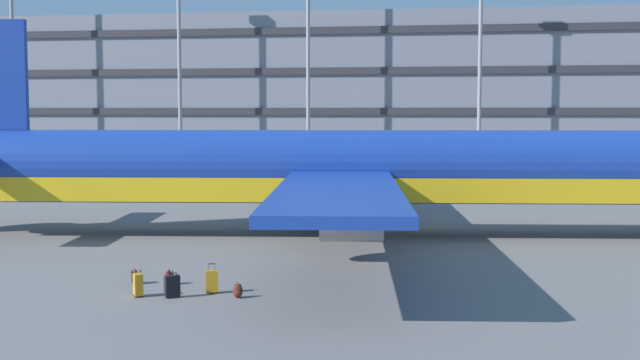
# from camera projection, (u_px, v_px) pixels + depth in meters

# --- Properties ---
(ground_plane) EXTENTS (600.00, 600.00, 0.00)m
(ground_plane) POSITION_uv_depth(u_px,v_px,m) (387.00, 232.00, 39.44)
(ground_plane) COLOR slate
(terminal_structure) EXTENTS (135.59, 14.45, 15.70)m
(terminal_structure) POSITION_uv_depth(u_px,v_px,m) (418.00, 93.00, 84.63)
(terminal_structure) COLOR slate
(terminal_structure) RESTS_ON ground_plane
(airliner) EXTENTS (43.07, 35.13, 10.24)m
(airliner) POSITION_uv_depth(u_px,v_px,m) (353.00, 171.00, 38.17)
(airliner) COLOR navy
(airliner) RESTS_ON ground_plane
(light_mast_far_left) EXTENTS (1.80, 0.50, 25.03)m
(light_mast_far_left) POSITION_uv_depth(u_px,v_px,m) (12.00, 26.00, 79.03)
(light_mast_far_left) COLOR gray
(light_mast_far_left) RESTS_ON ground_plane
(light_mast_left) EXTENTS (1.80, 0.50, 20.24)m
(light_mast_left) POSITION_uv_depth(u_px,v_px,m) (179.00, 49.00, 76.70)
(light_mast_left) COLOR gray
(light_mast_left) RESTS_ON ground_plane
(light_mast_center_left) EXTENTS (1.80, 0.50, 23.50)m
(light_mast_center_left) POSITION_uv_depth(u_px,v_px,m) (308.00, 29.00, 74.69)
(light_mast_center_left) COLOR gray
(light_mast_center_left) RESTS_ON ground_plane
(light_mast_center_right) EXTENTS (1.80, 0.50, 19.17)m
(light_mast_center_right) POSITION_uv_depth(u_px,v_px,m) (480.00, 52.00, 72.53)
(light_mast_center_right) COLOR gray
(light_mast_center_right) RESTS_ON ground_plane
(suitcase_upright) EXTENTS (0.43, 0.47, 0.85)m
(suitcase_upright) POSITION_uv_depth(u_px,v_px,m) (138.00, 284.00, 25.67)
(suitcase_upright) COLOR orange
(suitcase_upright) RESTS_ON ground_plane
(suitcase_purple) EXTENTS (0.50, 0.46, 0.81)m
(suitcase_purple) POSITION_uv_depth(u_px,v_px,m) (172.00, 286.00, 25.53)
(suitcase_purple) COLOR black
(suitcase_purple) RESTS_ON ground_plane
(suitcase_red) EXTENTS (0.45, 0.34, 0.97)m
(suitcase_red) POSITION_uv_depth(u_px,v_px,m) (212.00, 281.00, 26.13)
(suitcase_red) COLOR orange
(suitcase_red) RESTS_ON ground_plane
(backpack_small) EXTENTS (0.37, 0.43, 0.55)m
(backpack_small) POSITION_uv_depth(u_px,v_px,m) (135.00, 277.00, 27.59)
(backpack_small) COLOR maroon
(backpack_small) RESTS_ON ground_plane
(backpack_navy) EXTENTS (0.33, 0.37, 0.55)m
(backpack_navy) POSITION_uv_depth(u_px,v_px,m) (168.00, 278.00, 27.47)
(backpack_navy) COLOR maroon
(backpack_navy) RESTS_ON ground_plane
(backpack_silver) EXTENTS (0.35, 0.30, 0.51)m
(backpack_silver) POSITION_uv_depth(u_px,v_px,m) (238.00, 291.00, 25.50)
(backpack_silver) COLOR #592619
(backpack_silver) RESTS_ON ground_plane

